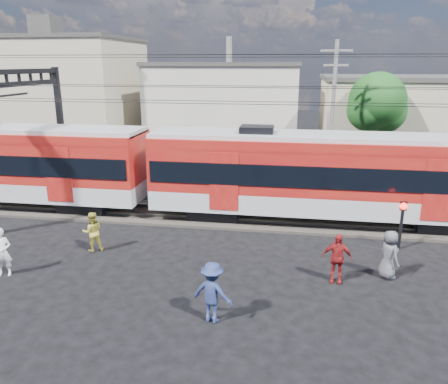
{
  "coord_description": "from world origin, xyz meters",
  "views": [
    {
      "loc": [
        3.82,
        -11.76,
        7.19
      ],
      "look_at": [
        1.11,
        5.0,
        2.18
      ],
      "focal_mm": 35.0,
      "sensor_mm": 36.0,
      "label": 1
    }
  ],
  "objects_px": {
    "commuter_train": "(331,173)",
    "pedestrian_a": "(2,252)",
    "pedestrian_c": "(212,292)",
    "crossing_signal": "(402,216)"
  },
  "relations": [
    {
      "from": "commuter_train",
      "to": "pedestrian_a",
      "type": "bearing_deg",
      "value": -148.27
    },
    {
      "from": "commuter_train",
      "to": "pedestrian_c",
      "type": "relative_size",
      "value": 27.36
    },
    {
      "from": "commuter_train",
      "to": "crossing_signal",
      "type": "bearing_deg",
      "value": -44.91
    },
    {
      "from": "commuter_train",
      "to": "pedestrian_a",
      "type": "distance_m",
      "value": 13.74
    },
    {
      "from": "pedestrian_c",
      "to": "crossing_signal",
      "type": "height_order",
      "value": "crossing_signal"
    },
    {
      "from": "commuter_train",
      "to": "pedestrian_a",
      "type": "xyz_separation_m",
      "value": [
        -11.61,
        -7.18,
        -1.53
      ]
    },
    {
      "from": "pedestrian_a",
      "to": "pedestrian_c",
      "type": "relative_size",
      "value": 0.95
    },
    {
      "from": "pedestrian_a",
      "to": "pedestrian_c",
      "type": "height_order",
      "value": "pedestrian_c"
    },
    {
      "from": "crossing_signal",
      "to": "commuter_train",
      "type": "bearing_deg",
      "value": 135.09
    },
    {
      "from": "pedestrian_a",
      "to": "crossing_signal",
      "type": "bearing_deg",
      "value": 2.29
    }
  ]
}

